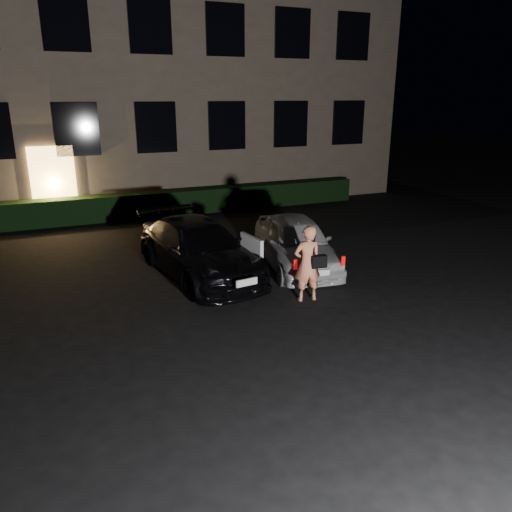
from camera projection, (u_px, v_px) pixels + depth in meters
name	position (u px, v px, depth m)	size (l,w,h in m)	color
ground	(305.00, 345.00, 8.54)	(80.00, 80.00, 0.00)	black
building	(129.00, 44.00, 19.81)	(20.00, 8.11, 12.00)	brown
hedge	(163.00, 203.00, 17.60)	(15.00, 0.70, 0.85)	black
sedan	(199.00, 249.00, 11.68)	(2.35, 4.63, 1.28)	black
hatch	(296.00, 242.00, 12.22)	(2.19, 3.96, 1.28)	silver
man	(308.00, 263.00, 10.17)	(0.67, 0.44, 1.60)	#E9835F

